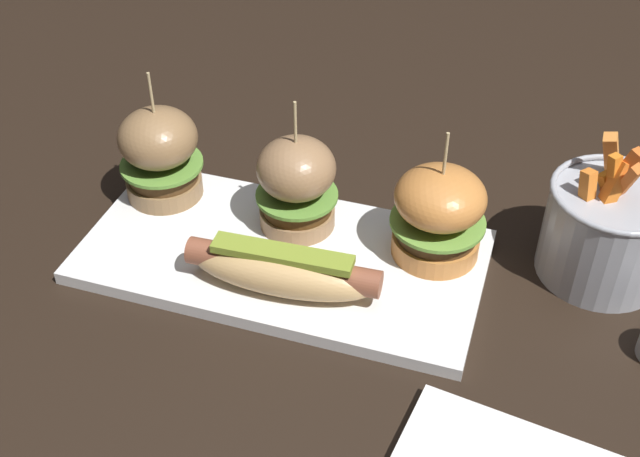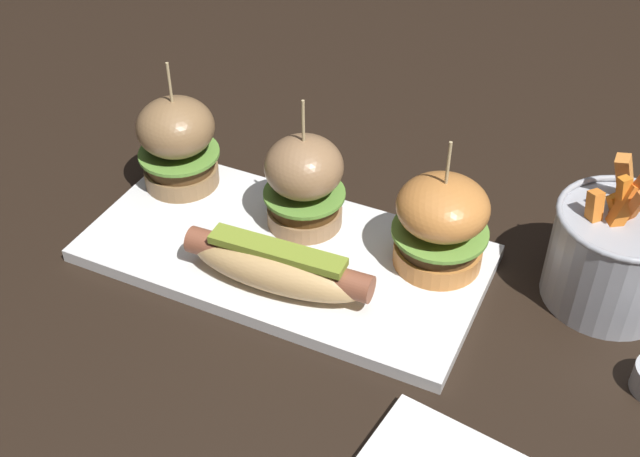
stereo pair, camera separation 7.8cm
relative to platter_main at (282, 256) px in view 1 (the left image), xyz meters
name	(u,v)px [view 1 (the left image)]	position (x,y,z in m)	size (l,w,h in m)	color
ground_plane	(282,262)	(0.00, 0.00, -0.01)	(3.00, 3.00, 0.00)	black
platter_main	(282,256)	(0.00, 0.00, 0.00)	(0.40, 0.20, 0.01)	white
hot_dog	(283,269)	(0.02, -0.05, 0.03)	(0.19, 0.06, 0.05)	tan
slider_left	(160,153)	(-0.16, 0.05, 0.06)	(0.09, 0.09, 0.15)	olive
slider_center	(295,183)	(0.00, 0.05, 0.06)	(0.09, 0.09, 0.15)	#97704B
slider_right	(439,213)	(0.15, 0.05, 0.06)	(0.09, 0.09, 0.14)	#CC7E3C
fries_bucket	(608,230)	(0.31, 0.09, 0.05)	(0.13, 0.13, 0.15)	#A8AAB2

